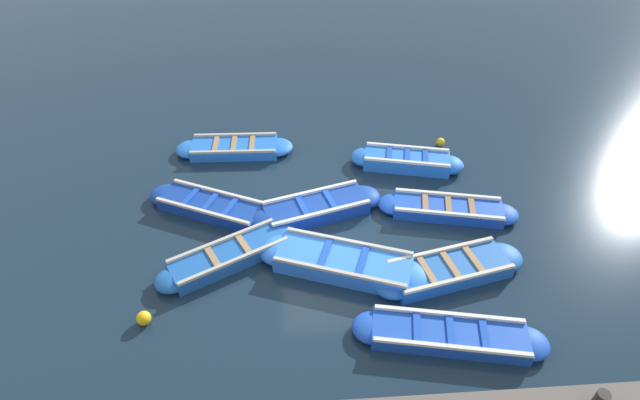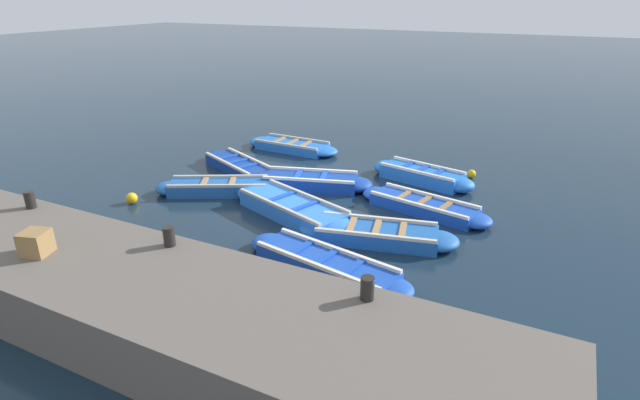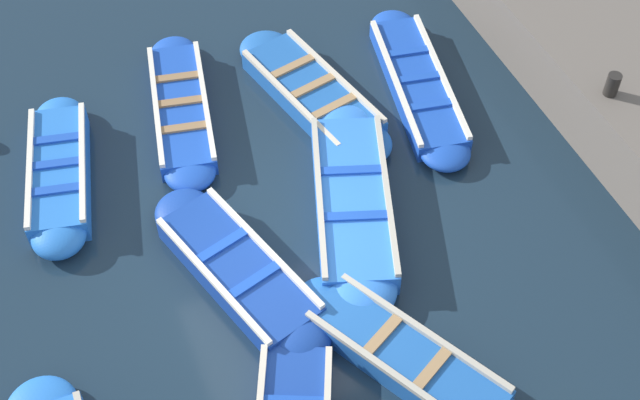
% 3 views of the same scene
% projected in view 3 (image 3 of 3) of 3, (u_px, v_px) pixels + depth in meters
% --- Properties ---
extents(ground_plane, '(120.00, 120.00, 0.00)m').
position_uv_depth(ground_plane, '(268.00, 250.00, 12.25)').
color(ground_plane, '#162838').
extents(boat_broadside, '(1.79, 3.51, 0.42)m').
position_uv_depth(boat_broadside, '(239.00, 271.00, 11.82)').
color(boat_broadside, navy).
rests_on(boat_broadside, ground).
extents(boat_tucked, '(1.44, 3.52, 0.35)m').
position_uv_depth(boat_tucked, '(181.00, 109.00, 13.80)').
color(boat_tucked, '#1947B7').
rests_on(boat_tucked, ground).
extents(boat_inner_gap, '(2.24, 3.35, 0.39)m').
position_uv_depth(boat_inner_gap, '(406.00, 359.00, 11.00)').
color(boat_inner_gap, '#1E59AD').
rests_on(boat_inner_gap, ground).
extents(boat_alongside, '(1.44, 3.82, 0.35)m').
position_uv_depth(boat_alongside, '(418.00, 85.00, 14.14)').
color(boat_alongside, '#1947B7').
rests_on(boat_alongside, ground).
extents(boat_outer_left, '(1.64, 3.62, 0.38)m').
position_uv_depth(boat_outer_left, '(312.00, 94.00, 13.99)').
color(boat_outer_left, '#1E59AD').
rests_on(boat_outer_left, ground).
extents(boat_far_corner, '(1.41, 3.20, 0.45)m').
position_uv_depth(boat_far_corner, '(59.00, 173.00, 12.89)').
color(boat_far_corner, blue).
rests_on(boat_far_corner, ground).
extents(boat_centre, '(2.20, 4.01, 0.45)m').
position_uv_depth(boat_centre, '(353.00, 202.00, 12.55)').
color(boat_centre, blue).
rests_on(boat_centre, ground).
extents(bollard_mid_north, '(0.20, 0.20, 0.35)m').
position_uv_depth(bollard_mid_north, '(612.00, 85.00, 12.63)').
color(bollard_mid_north, black).
rests_on(bollard_mid_north, quay_wall).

